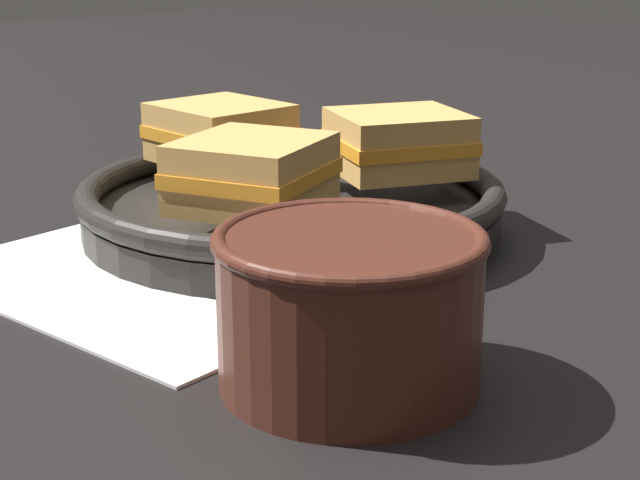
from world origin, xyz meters
TOP-DOWN VIEW (x-y plane):
  - ground_plane at (0.00, 0.00)m, footprint 4.00×4.00m
  - napkin at (-0.10, -0.04)m, footprint 0.29×0.25m
  - soup_bowl at (0.10, -0.08)m, footprint 0.13×0.13m
  - spoon at (-0.08, -0.03)m, footprint 0.14×0.07m
  - skillet at (-0.11, 0.08)m, footprint 0.33×0.41m
  - sandwich_near_left at (-0.07, 0.01)m, footprint 0.12×0.12m
  - sandwich_near_right at (-0.06, 0.15)m, footprint 0.12×0.13m
  - sandwich_far_left at (-0.19, 0.08)m, footprint 0.10×0.09m

SIDE VIEW (x-z plane):
  - ground_plane at x=0.00m, z-range 0.00..0.00m
  - napkin at x=-0.10m, z-range 0.00..0.00m
  - spoon at x=-0.08m, z-range 0.00..0.01m
  - skillet at x=-0.11m, z-range 0.00..0.04m
  - soup_bowl at x=0.10m, z-range 0.01..0.08m
  - sandwich_near_left at x=-0.07m, z-range 0.04..0.09m
  - sandwich_near_right at x=-0.06m, z-range 0.04..0.09m
  - sandwich_far_left at x=-0.19m, z-range 0.04..0.09m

